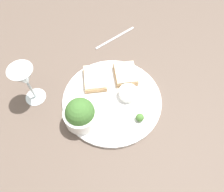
# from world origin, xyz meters

# --- Properties ---
(ground_plane) EXTENTS (4.00, 4.00, 0.00)m
(ground_plane) POSITION_xyz_m (0.00, 0.00, 0.00)
(ground_plane) COLOR brown
(dinner_plate) EXTENTS (0.33, 0.33, 0.01)m
(dinner_plate) POSITION_xyz_m (0.00, 0.00, 0.01)
(dinner_plate) COLOR white
(dinner_plate) RESTS_ON ground_plane
(salad_bowl) EXTENTS (0.10, 0.10, 0.10)m
(salad_bowl) POSITION_xyz_m (-0.10, 0.06, 0.05)
(salad_bowl) COLOR white
(salad_bowl) RESTS_ON dinner_plate
(sauce_ramekin) EXTENTS (0.06, 0.06, 0.03)m
(sauce_ramekin) POSITION_xyz_m (0.03, -0.05, 0.03)
(sauce_ramekin) COLOR white
(sauce_ramekin) RESTS_ON dinner_plate
(cheese_toast_near) EXTENTS (0.12, 0.11, 0.03)m
(cheese_toast_near) POSITION_xyz_m (0.05, 0.08, 0.03)
(cheese_toast_near) COLOR tan
(cheese_toast_near) RESTS_ON dinner_plate
(cheese_toast_far) EXTENTS (0.12, 0.11, 0.03)m
(cheese_toast_far) POSITION_xyz_m (0.10, -0.01, 0.03)
(cheese_toast_far) COLOR tan
(cheese_toast_far) RESTS_ON dinner_plate
(wine_glass) EXTENTS (0.07, 0.07, 0.15)m
(wine_glass) POSITION_xyz_m (-0.07, 0.25, 0.11)
(wine_glass) COLOR silver
(wine_glass) RESTS_ON ground_plane
(garnish) EXTENTS (0.03, 0.03, 0.03)m
(garnish) POSITION_xyz_m (-0.04, -0.11, 0.03)
(garnish) COLOR #477533
(garnish) RESTS_ON dinner_plate
(fork) EXTENTS (0.16, 0.11, 0.01)m
(fork) POSITION_xyz_m (0.28, 0.08, 0.00)
(fork) COLOR silver
(fork) RESTS_ON ground_plane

